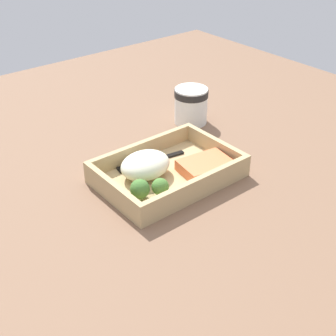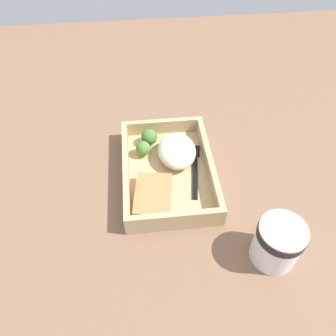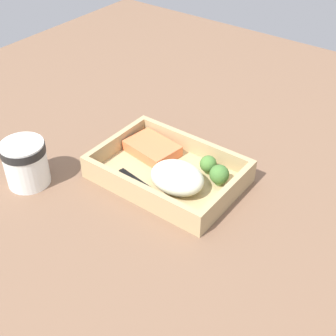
{
  "view_description": "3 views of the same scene",
  "coord_description": "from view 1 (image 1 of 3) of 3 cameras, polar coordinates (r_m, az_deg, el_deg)",
  "views": [
    {
      "loc": [
        51.32,
        63.48,
        53.62
      ],
      "look_at": [
        0.0,
        0.0,
        2.7
      ],
      "focal_mm": 50.0,
      "sensor_mm": 36.0,
      "label": 1
    },
    {
      "loc": [
        -47.44,
        5.06,
        56.5
      ],
      "look_at": [
        0.0,
        0.0,
        2.7
      ],
      "focal_mm": 35.0,
      "sensor_mm": 36.0,
      "label": 2
    },
    {
      "loc": [
        43.45,
        -58.16,
        58.56
      ],
      "look_at": [
        0.0,
        0.0,
        2.7
      ],
      "focal_mm": 50.0,
      "sensor_mm": 36.0,
      "label": 3
    }
  ],
  "objects": [
    {
      "name": "tray_rim",
      "position": [
        0.96,
        0.0,
        0.17
      ],
      "size": [
        28.27,
        19.59,
        3.68
      ],
      "color": "tan",
      "rests_on": "takeout_tray"
    },
    {
      "name": "paper_cup",
      "position": [
        1.19,
        2.82,
        7.83
      ],
      "size": [
        8.52,
        8.52,
        9.15
      ],
      "color": "white",
      "rests_on": "ground_plane"
    },
    {
      "name": "ground_plane",
      "position": [
        0.98,
        0.0,
        -1.83
      ],
      "size": [
        160.0,
        160.0,
        2.0
      ],
      "primitive_type": "cube",
      "color": "brown"
    },
    {
      "name": "salmon_fillet",
      "position": [
        0.98,
        4.58,
        0.26
      ],
      "size": [
        11.54,
        8.92,
        2.29
      ],
      "primitive_type": "cube",
      "rotation": [
        0.0,
        0.0,
        -0.15
      ],
      "color": "#F47545",
      "rests_on": "takeout_tray"
    },
    {
      "name": "mashed_potatoes",
      "position": [
        0.95,
        -2.78,
        0.36
      ],
      "size": [
        10.72,
        8.56,
        5.15
      ],
      "primitive_type": "ellipsoid",
      "color": "#E9E7C6",
      "rests_on": "takeout_tray"
    },
    {
      "name": "broccoli_floret_2",
      "position": [
        0.89,
        -0.95,
        -2.32
      ],
      "size": [
        3.37,
        3.37,
        3.84
      ],
      "color": "#749854",
      "rests_on": "takeout_tray"
    },
    {
      "name": "fork",
      "position": [
        1.01,
        -2.55,
        0.7
      ],
      "size": [
        15.86,
        4.16,
        0.44
      ],
      "color": "black",
      "rests_on": "takeout_tray"
    },
    {
      "name": "takeout_tray",
      "position": [
        0.97,
        0.0,
        -1.05
      ],
      "size": [
        28.27,
        19.59,
        1.2
      ],
      "primitive_type": "cube",
      "color": "tan",
      "rests_on": "ground_plane"
    },
    {
      "name": "broccoli_floret_1",
      "position": [
        0.89,
        -3.44,
        -2.6
      ],
      "size": [
        3.81,
        3.81,
        4.18
      ],
      "color": "#7BA25B",
      "rests_on": "takeout_tray"
    }
  ]
}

